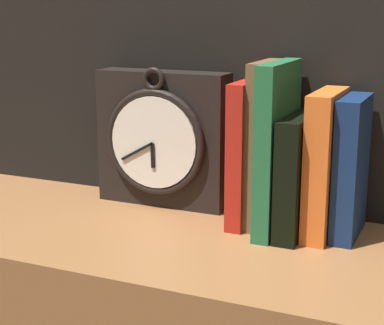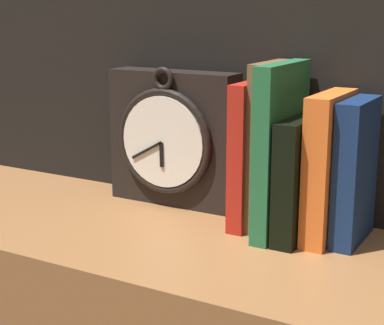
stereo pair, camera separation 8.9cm
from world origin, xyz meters
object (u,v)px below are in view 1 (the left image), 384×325
clock (162,139)px  book_slot5_navy (351,168)px  book_slot2_green (277,148)px  book_slot3_black (298,175)px  book_slot4_orange (325,164)px  book_slot0_red (247,153)px  book_slot1_brown (263,144)px

clock → book_slot5_navy: clock is taller
book_slot2_green → book_slot3_black: size_ratio=1.43×
clock → book_slot4_orange: (0.27, -0.03, -0.01)m
book_slot3_black → book_slot5_navy: (0.07, 0.02, 0.01)m
clock → book_slot5_navy: 0.31m
book_slot0_red → book_slot3_black: 0.09m
clock → book_slot3_black: clock is taller
book_slot0_red → book_slot5_navy: book_slot0_red is taller
book_slot0_red → book_slot5_navy: (0.15, 0.00, -0.01)m
clock → book_slot1_brown: book_slot1_brown is taller
book_slot5_navy → book_slot2_green: bearing=-170.6°
book_slot4_orange → book_slot5_navy: bearing=11.9°
book_slot1_brown → book_slot4_orange: size_ratio=1.18×
book_slot1_brown → book_slot3_black: book_slot1_brown is taller
book_slot0_red → book_slot1_brown: 0.03m
book_slot1_brown → book_slot2_green: book_slot2_green is taller
clock → book_slot1_brown: bearing=-7.7°
clock → book_slot2_green: size_ratio=0.93×
book_slot1_brown → book_slot4_orange: bearing=-5.2°
book_slot2_green → book_slot5_navy: (0.10, 0.02, -0.02)m
book_slot1_brown → book_slot4_orange: 0.10m
book_slot2_green → clock: bearing=168.3°
book_slot0_red → clock: bearing=169.6°
book_slot4_orange → book_slot2_green: bearing=-171.9°
book_slot2_green → book_slot5_navy: size_ratio=1.23×
book_slot0_red → book_slot5_navy: 0.15m
clock → book_slot3_black: bearing=-9.9°
clock → book_slot2_green: book_slot2_green is taller
book_slot2_green → book_slot4_orange: book_slot2_green is taller
book_slot2_green → book_slot3_black: 0.05m
book_slot0_red → book_slot3_black: size_ratio=1.25×
clock → book_slot0_red: bearing=-10.4°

